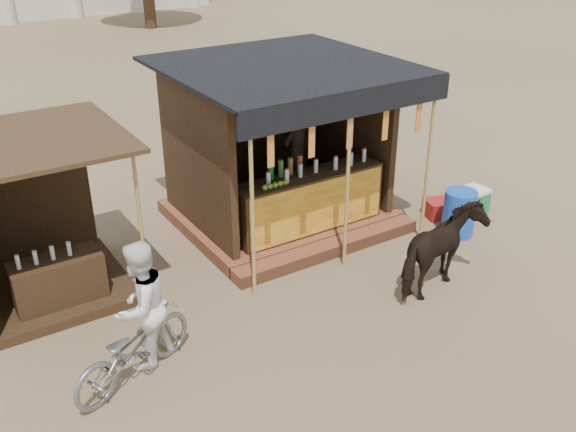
{
  "coord_description": "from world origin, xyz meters",
  "views": [
    {
      "loc": [
        -4.35,
        -5.2,
        5.14
      ],
      "look_at": [
        0.0,
        1.6,
        1.1
      ],
      "focal_mm": 40.0,
      "sensor_mm": 36.0,
      "label": 1
    }
  ],
  "objects": [
    {
      "name": "blue_barrel",
      "position": [
        3.23,
        1.34,
        0.39
      ],
      "size": [
        0.66,
        0.66,
        0.79
      ],
      "primitive_type": "cylinder",
      "rotation": [
        0.0,
        0.0,
        0.27
      ],
      "color": "blue",
      "rests_on": "ground"
    },
    {
      "name": "cooler",
      "position": [
        3.99,
        1.79,
        0.23
      ],
      "size": [
        0.66,
        0.46,
        0.46
      ],
      "color": "#1B7B45",
      "rests_on": "ground"
    },
    {
      "name": "secondary_stall",
      "position": [
        -3.17,
        3.24,
        0.85
      ],
      "size": [
        2.4,
        2.4,
        2.38
      ],
      "color": "#3B2915",
      "rests_on": "ground"
    },
    {
      "name": "red_crate",
      "position": [
        3.42,
        2.0,
        0.16
      ],
      "size": [
        0.52,
        0.51,
        0.31
      ],
      "primitive_type": "cube",
      "rotation": [
        0.0,
        0.0,
        -0.27
      ],
      "color": "maroon",
      "rests_on": "ground"
    },
    {
      "name": "bystander",
      "position": [
        -2.43,
        1.02,
        0.82
      ],
      "size": [
        1.0,
        0.93,
        1.64
      ],
      "primitive_type": "imported",
      "rotation": [
        0.0,
        0.0,
        3.65
      ],
      "color": "white",
      "rests_on": "ground"
    },
    {
      "name": "cow",
      "position": [
        1.73,
        0.25,
        0.63
      ],
      "size": [
        1.63,
        1.06,
        1.27
      ],
      "primitive_type": "imported",
      "rotation": [
        0.0,
        0.0,
        1.84
      ],
      "color": "black",
      "rests_on": "ground"
    },
    {
      "name": "main_stall",
      "position": [
        1.03,
        3.36,
        1.03
      ],
      "size": [
        3.6,
        3.61,
        2.78
      ],
      "color": "brown",
      "rests_on": "ground"
    },
    {
      "name": "ground",
      "position": [
        0.0,
        0.0,
        0.0
      ],
      "size": [
        120.0,
        120.0,
        0.0
      ],
      "primitive_type": "plane",
      "color": "#846B4C",
      "rests_on": "ground"
    },
    {
      "name": "motorbike",
      "position": [
        -2.66,
        0.78,
        0.45
      ],
      "size": [
        1.83,
        1.21,
        0.91
      ],
      "primitive_type": "imported",
      "rotation": [
        0.0,
        0.0,
        1.96
      ],
      "color": "gray",
      "rests_on": "ground"
    }
  ]
}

